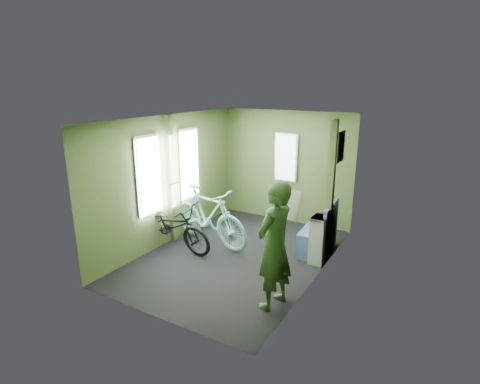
% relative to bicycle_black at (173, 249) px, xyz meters
% --- Properties ---
extents(room, '(4.00, 4.02, 2.31)m').
position_rel_bicycle_black_xyz_m(room, '(1.08, 0.37, 1.44)').
color(room, black).
rests_on(room, ground).
extents(bicycle_black, '(1.74, 0.88, 0.97)m').
position_rel_bicycle_black_xyz_m(bicycle_black, '(0.00, 0.00, 0.00)').
color(bicycle_black, black).
rests_on(bicycle_black, ground).
extents(bicycle_mint, '(1.89, 0.95, 1.12)m').
position_rel_bicycle_black_xyz_m(bicycle_mint, '(0.43, 0.50, 0.00)').
color(bicycle_mint, '#75B9B3').
rests_on(bicycle_mint, ground).
extents(passenger, '(0.52, 0.71, 1.69)m').
position_rel_bicycle_black_xyz_m(passenger, '(2.27, -0.69, 0.85)').
color(passenger, '#33512C').
rests_on(passenger, ground).
extents(waste_box, '(0.23, 0.32, 0.79)m').
position_rel_bicycle_black_xyz_m(waste_box, '(2.38, 0.79, 0.39)').
color(waste_box, gray).
rests_on(waste_box, ground).
extents(bench_seat, '(0.54, 0.89, 0.91)m').
position_rel_bicycle_black_xyz_m(bench_seat, '(2.26, 1.14, 0.27)').
color(bench_seat, navy).
rests_on(bench_seat, ground).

